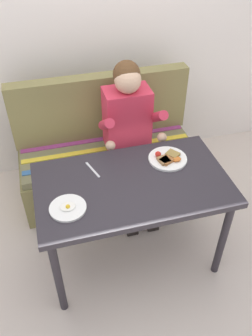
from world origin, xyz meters
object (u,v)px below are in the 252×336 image
at_px(couch, 107,158).
at_px(plate_breakfast, 168,158).
at_px(plate_eggs, 68,208).
at_px(fork, 93,170).
at_px(person, 129,126).
at_px(table, 132,192).

bearing_deg(couch, plate_breakfast, -65.41).
distance_m(plate_eggs, fork, 0.36).
bearing_deg(person, couch, 129.70).
xyz_separation_m(person, plate_breakfast, (0.14, -0.44, 0.00)).
xyz_separation_m(plate_eggs, fork, (0.20, 0.30, -0.01)).
bearing_deg(table, plate_breakfast, 27.07).
relative_size(person, plate_breakfast, 4.74).
bearing_deg(fork, table, -57.40).
distance_m(table, plate_breakfast, 0.33).
height_order(plate_breakfast, fork, plate_breakfast).
height_order(couch, plate_eggs, couch).
height_order(person, plate_eggs, person).
distance_m(table, person, 0.61).
height_order(person, plate_breakfast, person).
height_order(couch, plate_breakfast, couch).
bearing_deg(fork, plate_breakfast, -21.63).
distance_m(person, plate_eggs, 0.90).
bearing_deg(table, fork, 140.70).
height_order(plate_breakfast, plate_eggs, plate_breakfast).
xyz_separation_m(plate_breakfast, plate_eggs, (-0.70, -0.27, -0.00)).
relative_size(couch, fork, 8.47).
bearing_deg(plate_breakfast, fork, 176.47).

